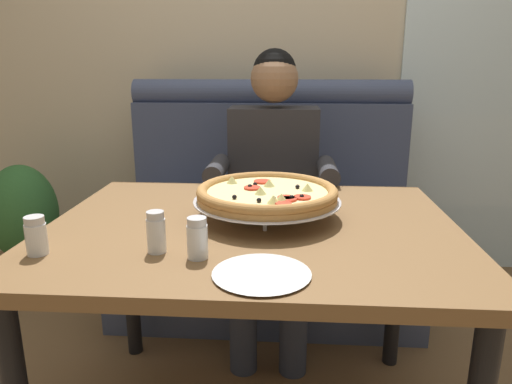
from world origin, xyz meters
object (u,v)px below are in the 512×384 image
object	(u,v)px
booth_bench	(267,226)
pizza	(267,194)
shaker_pepper_flakes	(36,238)
shaker_parmesan	(156,235)
potted_plant	(24,222)
shaker_oregano	(197,241)
patio_chair	(470,158)
diner_main	(273,180)
dining_table	(252,250)
plate_near_left	(262,271)

from	to	relation	value
booth_bench	pizza	bearing A→B (deg)	-87.33
shaker_pepper_flakes	shaker_parmesan	bearing A→B (deg)	6.72
booth_bench	pizza	size ratio (longest dim) A/B	3.21
shaker_parmesan	potted_plant	bearing A→B (deg)	132.05
shaker_parmesan	shaker_oregano	bearing A→B (deg)	-15.18
pizza	patio_chair	bearing A→B (deg)	56.75
diner_main	pizza	world-z (taller)	diner_main
shaker_pepper_flakes	shaker_parmesan	world-z (taller)	shaker_parmesan
shaker_parmesan	pizza	bearing A→B (deg)	48.03
diner_main	patio_chair	distance (m)	2.12
dining_table	diner_main	size ratio (longest dim) A/B	0.96
patio_chair	booth_bench	bearing A→B (deg)	-138.81
diner_main	shaker_pepper_flakes	bearing A→B (deg)	-120.32
shaker_pepper_flakes	patio_chair	xyz separation A→B (m)	(1.99, 2.51, -0.26)
dining_table	plate_near_left	size ratio (longest dim) A/B	5.38
patio_chair	potted_plant	distance (m)	3.06
dining_table	potted_plant	world-z (taller)	dining_table
shaker_oregano	potted_plant	size ratio (longest dim) A/B	0.15
diner_main	shaker_oregano	world-z (taller)	diner_main
dining_table	potted_plant	distance (m)	1.65
shaker_parmesan	patio_chair	size ratio (longest dim) A/B	0.13
shaker_parmesan	plate_near_left	xyz separation A→B (m)	(0.28, -0.12, -0.04)
diner_main	patio_chair	size ratio (longest dim) A/B	1.48
shaker_oregano	patio_chair	world-z (taller)	patio_chair
dining_table	pizza	xyz separation A→B (m)	(0.04, 0.06, 0.16)
diner_main	potted_plant	xyz separation A→B (m)	(-1.35, 0.28, -0.32)
shaker_oregano	patio_chair	bearing A→B (deg)	57.70
dining_table	shaker_oregano	world-z (taller)	shaker_oregano
diner_main	shaker_pepper_flakes	distance (m)	1.11
shaker_oregano	potted_plant	distance (m)	1.76
booth_bench	dining_table	distance (m)	0.99
dining_table	pizza	bearing A→B (deg)	55.22
plate_near_left	patio_chair	distance (m)	2.97
diner_main	potted_plant	world-z (taller)	diner_main
dining_table	patio_chair	size ratio (longest dim) A/B	1.43
shaker_oregano	shaker_pepper_flakes	world-z (taller)	shaker_oregano
diner_main	potted_plant	bearing A→B (deg)	168.38
diner_main	pizza	size ratio (longest dim) A/B	2.79
shaker_oregano	shaker_parmesan	world-z (taller)	shaker_parmesan
diner_main	plate_near_left	bearing A→B (deg)	-89.34
pizza	shaker_parmesan	xyz separation A→B (m)	(-0.27, -0.30, -0.03)
pizza	plate_near_left	distance (m)	0.42
pizza	shaker_oregano	size ratio (longest dim) A/B	4.36
shaker_oregano	potted_plant	xyz separation A→B (m)	(-1.19, 1.23, -0.40)
patio_chair	diner_main	bearing A→B (deg)	-132.70
shaker_pepper_flakes	shaker_parmesan	distance (m)	0.30
shaker_pepper_flakes	pizza	bearing A→B (deg)	30.50
booth_bench	dining_table	world-z (taller)	booth_bench
booth_bench	plate_near_left	bearing A→B (deg)	-87.85
shaker_pepper_flakes	potted_plant	world-z (taller)	shaker_pepper_flakes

